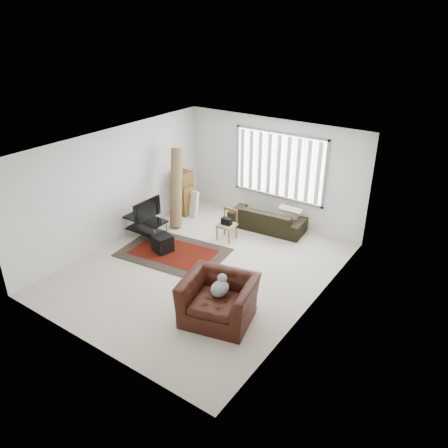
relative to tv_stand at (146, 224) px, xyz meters
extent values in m
plane|color=beige|center=(1.95, -0.31, -0.39)|extent=(6.00, 6.00, 0.00)
cube|color=white|center=(1.95, -0.31, 2.31)|extent=(5.00, 6.00, 0.02)
cube|color=silver|center=(1.95, 2.69, 0.96)|extent=(5.00, 0.02, 2.70)
cube|color=silver|center=(1.95, -3.31, 0.96)|extent=(5.00, 0.02, 2.70)
cube|color=silver|center=(-0.55, -0.31, 0.96)|extent=(0.02, 6.00, 2.70)
cube|color=silver|center=(4.45, -0.31, 0.96)|extent=(0.02, 6.00, 2.70)
cube|color=white|center=(2.15, 2.67, 1.16)|extent=(2.40, 0.01, 1.60)
cube|color=gray|center=(2.15, 2.65, 1.16)|extent=(2.52, 0.06, 1.72)
cube|color=white|center=(2.15, 2.61, 1.16)|extent=(2.40, 0.02, 1.55)
cube|color=black|center=(1.00, -0.19, -0.38)|extent=(2.53, 1.85, 0.02)
cube|color=#4C1006|center=(1.00, -0.19, -0.37)|extent=(1.99, 1.30, 0.00)
cube|color=black|center=(0.00, 0.00, 0.13)|extent=(1.07, 0.48, 0.04)
cube|color=black|center=(0.00, 0.00, -0.17)|extent=(1.03, 0.45, 0.03)
cylinder|color=#B2B2B7|center=(-0.48, -0.20, -0.12)|extent=(0.03, 0.03, 0.54)
cylinder|color=#B2B2B7|center=(0.48, -0.20, -0.12)|extent=(0.03, 0.03, 0.54)
cylinder|color=#B2B2B7|center=(-0.48, 0.20, -0.12)|extent=(0.03, 0.03, 0.54)
cylinder|color=#B2B2B7|center=(0.48, 0.20, -0.12)|extent=(0.03, 0.03, 0.54)
imported|color=black|center=(0.00, 0.00, 0.40)|extent=(0.11, 0.87, 0.50)
cube|color=black|center=(0.77, -0.27, -0.18)|extent=(0.47, 0.47, 0.38)
cube|color=brown|center=(-0.20, 1.70, -0.17)|extent=(0.53, 0.49, 0.44)
cube|color=brown|center=(-0.18, 1.67, 0.25)|extent=(0.48, 0.44, 0.39)
cube|color=brown|center=(-0.22, 1.72, 0.62)|extent=(0.43, 0.43, 0.35)
cube|color=silver|center=(0.00, 1.70, -0.04)|extent=(0.56, 0.23, 0.71)
cylinder|color=brown|center=(0.08, 1.09, 0.61)|extent=(0.66, 0.90, 1.99)
imported|color=black|center=(2.16, 2.14, -0.02)|extent=(2.00, 1.01, 0.74)
cube|color=#887759|center=(1.63, 1.08, -0.01)|extent=(0.42, 0.42, 0.04)
cylinder|color=brown|center=(1.47, 0.90, -0.20)|extent=(0.04, 0.04, 0.38)
cylinder|color=brown|center=(1.81, 0.91, -0.20)|extent=(0.04, 0.04, 0.38)
cylinder|color=brown|center=(1.46, 1.24, -0.20)|extent=(0.04, 0.04, 0.38)
cylinder|color=brown|center=(1.80, 1.26, -0.20)|extent=(0.04, 0.04, 0.38)
cube|color=brown|center=(1.63, 1.26, 0.34)|extent=(0.39, 0.06, 0.06)
cube|color=brown|center=(1.46, 1.25, 0.18)|extent=(0.04, 0.04, 0.38)
cube|color=brown|center=(1.80, 1.27, 0.18)|extent=(0.04, 0.04, 0.38)
cube|color=black|center=(1.63, 1.08, 0.09)|extent=(0.26, 0.16, 0.16)
imported|color=black|center=(3.24, -1.52, 0.08)|extent=(1.49, 1.37, 0.94)
ellipsoid|color=#59595B|center=(3.24, -1.52, 0.22)|extent=(0.33, 0.39, 0.23)
sphere|color=#59595B|center=(3.20, -1.35, 0.36)|extent=(0.18, 0.18, 0.18)
camera|label=1|loc=(6.94, -6.71, 4.64)|focal=35.00mm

